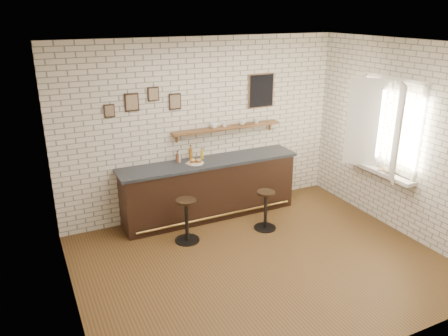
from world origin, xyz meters
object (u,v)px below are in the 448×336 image
at_px(shelf_cup_b, 225,125).
at_px(book_lower, 385,171).
at_px(bitters_bottle_amber, 191,154).
at_px(condiment_bottle_yellow, 202,154).
at_px(bitters_bottle_white, 179,157).
at_px(bar_stool_right, 266,209).
at_px(shelf_cup_a, 214,125).
at_px(ciabatta_sandwich, 196,161).
at_px(shelf_cup_d, 256,121).
at_px(bar_counter, 210,188).
at_px(bar_stool_left, 187,219).
at_px(bitters_bottle_brown, 178,158).
at_px(sandwich_plate, 195,163).
at_px(book_upper, 384,170).
at_px(shelf_cup_c, 242,122).

distance_m(shelf_cup_b, book_lower, 2.73).
xyz_separation_m(bitters_bottle_amber, condiment_bottle_yellow, (0.20, -0.00, -0.03)).
bearing_deg(bitters_bottle_amber, condiment_bottle_yellow, -0.00).
bearing_deg(condiment_bottle_yellow, bitters_bottle_white, -180.00).
height_order(bar_stool_right, shelf_cup_a, shelf_cup_a).
height_order(ciabatta_sandwich, shelf_cup_d, shelf_cup_d).
bearing_deg(bitters_bottle_amber, bar_counter, -30.19).
bearing_deg(bar_stool_left, bar_counter, 43.97).
bearing_deg(bar_stool_right, bitters_bottle_brown, 138.52).
bearing_deg(bar_counter, bar_stool_left, -136.03).
bearing_deg(bar_counter, sandwich_plate, -175.83).
xyz_separation_m(sandwich_plate, condiment_bottle_yellow, (0.20, 0.18, 0.07)).
xyz_separation_m(bitters_bottle_brown, shelf_cup_a, (0.68, 0.04, 0.47)).
bearing_deg(sandwich_plate, shelf_cup_d, 9.84).
bearing_deg(sandwich_plate, book_lower, -29.44).
relative_size(bar_stool_left, book_lower, 2.81).
bearing_deg(shelf_cup_b, sandwich_plate, 146.16).
relative_size(bar_counter, shelf_cup_b, 33.38).
bearing_deg(ciabatta_sandwich, bitters_bottle_brown, 144.59).
xyz_separation_m(ciabatta_sandwich, bitters_bottle_amber, (-0.01, 0.18, 0.06)).
bearing_deg(book_upper, shelf_cup_a, 170.33).
xyz_separation_m(condiment_bottle_yellow, book_lower, (2.48, -1.69, -0.14)).
bearing_deg(sandwich_plate, book_upper, -29.00).
height_order(sandwich_plate, bar_stool_right, sandwich_plate).
relative_size(shelf_cup_b, book_lower, 0.38).
height_order(bitters_bottle_amber, shelf_cup_d, shelf_cup_d).
height_order(bitters_bottle_amber, book_upper, bitters_bottle_amber).
distance_m(bar_counter, shelf_cup_a, 1.08).
distance_m(bitters_bottle_white, book_lower, 3.35).
bearing_deg(book_upper, shelf_cup_c, 162.37).
bearing_deg(sandwich_plate, shelf_cup_c, 12.53).
bearing_deg(bar_stool_left, condiment_bottle_yellow, 52.89).
xyz_separation_m(condiment_bottle_yellow, shelf_cup_b, (0.45, 0.04, 0.46)).
bearing_deg(shelf_cup_a, book_lower, -49.90).
xyz_separation_m(shelf_cup_a, book_lower, (2.23, -1.73, -0.61)).
relative_size(sandwich_plate, bitters_bottle_brown, 1.43).
xyz_separation_m(ciabatta_sandwich, shelf_cup_c, (0.98, 0.22, 0.49)).
distance_m(condiment_bottle_yellow, book_upper, 2.98).
bearing_deg(bitters_bottle_amber, bar_stool_left, -116.88).
bearing_deg(condiment_bottle_yellow, shelf_cup_b, 5.60).
bearing_deg(ciabatta_sandwich, sandwich_plate, 180.00).
bearing_deg(shelf_cup_a, bitters_bottle_white, 171.69).
xyz_separation_m(bar_counter, book_upper, (2.41, -1.50, 0.46)).
xyz_separation_m(bar_stool_left, shelf_cup_c, (1.41, 0.86, 1.17)).
bearing_deg(bitters_bottle_white, bitters_bottle_brown, 180.00).
bearing_deg(bar_stool_right, shelf_cup_c, 84.03).
distance_m(bar_counter, book_lower, 2.89).
relative_size(shelf_cup_c, book_upper, 0.47).
distance_m(shelf_cup_a, book_upper, 2.87).
relative_size(bitters_bottle_amber, book_lower, 1.08).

